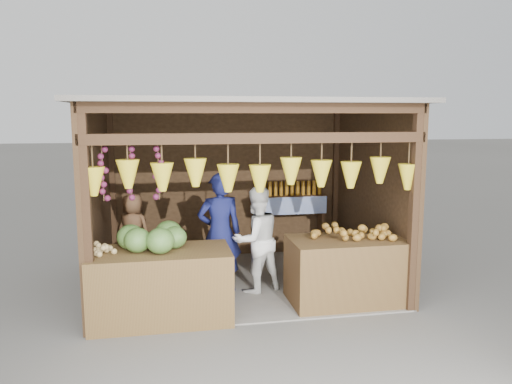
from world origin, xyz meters
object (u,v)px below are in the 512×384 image
Objects in this scene: counter_right at (346,271)px; woman_standing at (256,240)px; counter_left at (161,285)px; vendor_seated at (133,231)px; man_standing at (220,233)px.

woman_standing reaches higher than counter_right.
woman_standing is at bearing 30.24° from counter_left.
counter_left is 1.28m from vendor_seated.
vendor_seated is (-2.77, 1.02, 0.43)m from counter_right.
counter_right is 1.78m from man_standing.
woman_standing is at bearing -162.34° from vendor_seated.
counter_left is at bearing 138.60° from vendor_seated.
man_standing is at bearing 45.73° from counter_left.
woman_standing is at bearing 168.43° from man_standing.
vendor_seated reaches higher than counter_left.
vendor_seated is (-1.68, 0.39, 0.11)m from woman_standing.
counter_left is 1.58× the size of vendor_seated.
counter_left is 1.12× the size of counter_right.
counter_right is at bearing 151.78° from man_standing.
man_standing is at bearing 156.18° from counter_right.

